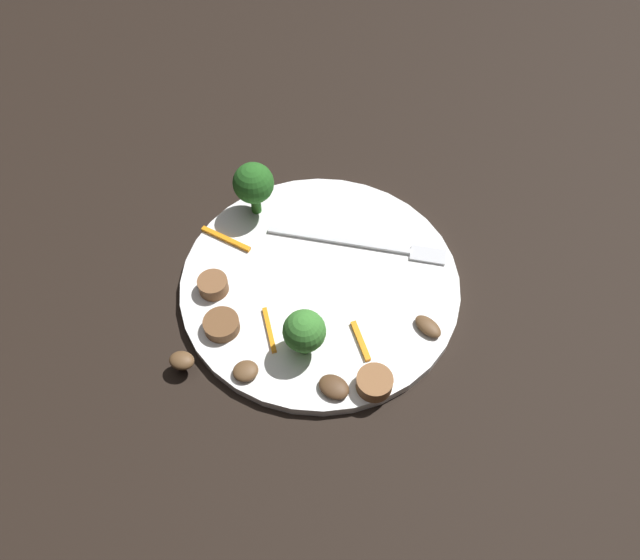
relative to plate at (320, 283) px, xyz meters
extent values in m
plane|color=black|center=(0.00, 0.00, -0.01)|extent=(1.40, 1.40, 0.00)
cylinder|color=white|center=(0.00, 0.00, 0.00)|extent=(0.27, 0.27, 0.01)
cube|color=silver|center=(0.01, 0.05, 0.01)|extent=(0.15, 0.01, 0.00)
cube|color=silver|center=(0.10, 0.05, 0.01)|extent=(0.04, 0.02, 0.00)
cylinder|color=#408630|center=(0.00, -0.08, 0.02)|extent=(0.01, 0.01, 0.02)
sphere|color=#387A2D|center=(0.00, -0.08, 0.04)|extent=(0.04, 0.04, 0.04)
cylinder|color=#296420|center=(-0.08, 0.08, 0.02)|extent=(0.01, 0.01, 0.03)
sphere|color=#235B1E|center=(-0.08, 0.08, 0.05)|extent=(0.04, 0.04, 0.04)
cylinder|color=brown|center=(-0.08, -0.07, 0.01)|extent=(0.03, 0.03, 0.01)
cylinder|color=brown|center=(-0.10, -0.03, 0.01)|extent=(0.03, 0.03, 0.01)
cylinder|color=brown|center=(0.07, -0.10, 0.01)|extent=(0.04, 0.04, 0.01)
ellipsoid|color=brown|center=(0.11, -0.04, 0.01)|extent=(0.03, 0.03, 0.01)
ellipsoid|color=brown|center=(-0.05, -0.11, 0.01)|extent=(0.03, 0.03, 0.01)
ellipsoid|color=#4C331E|center=(0.03, -0.11, 0.01)|extent=(0.03, 0.03, 0.01)
ellipsoid|color=brown|center=(-0.10, -0.11, 0.01)|extent=(0.02, 0.02, 0.01)
cube|color=orange|center=(-0.10, 0.03, 0.01)|extent=(0.06, 0.02, 0.00)
cube|color=orange|center=(0.05, -0.06, 0.01)|extent=(0.02, 0.04, 0.00)
cube|color=orange|center=(-0.04, -0.06, 0.01)|extent=(0.02, 0.05, 0.00)
camera|label=1|loc=(0.06, -0.34, 0.49)|focal=34.75mm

